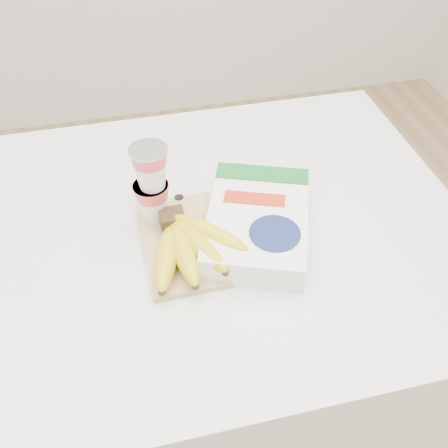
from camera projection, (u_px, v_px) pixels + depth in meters
name	position (u px, v px, depth m)	size (l,w,h in m)	color
room	(135.00, 44.00, 0.73)	(4.00, 4.00, 4.00)	tan
table	(175.00, 355.00, 1.35)	(1.28, 0.85, 0.96)	silver
cutting_board	(191.00, 241.00, 0.98)	(0.19, 0.26, 0.01)	tan
bananas	(189.00, 245.00, 0.93)	(0.20, 0.21, 0.07)	#382816
yogurt_stack	(151.00, 183.00, 0.96)	(0.08, 0.08, 0.17)	white
cereal_box	(257.00, 222.00, 0.98)	(0.28, 0.33, 0.06)	white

